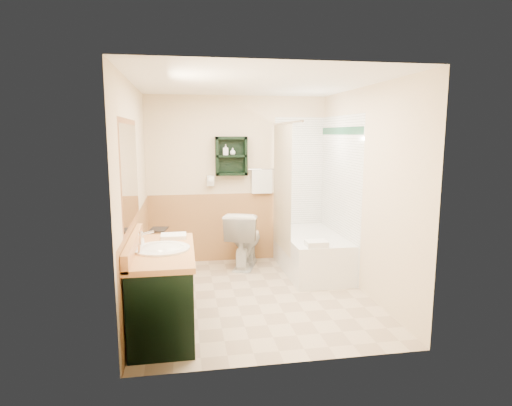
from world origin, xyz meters
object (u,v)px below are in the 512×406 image
Objects in this scene: wall_shelf at (231,156)px; soap_bottle_b at (233,152)px; hair_dryer at (210,181)px; toilet at (244,239)px; soap_bottle_a at (226,153)px; vanity_book at (150,220)px; bathtub at (312,252)px; vanity at (163,290)px.

soap_bottle_b is (0.02, -0.01, 0.05)m from wall_shelf.
soap_bottle_b is at bearing -5.35° from hair_dryer.
soap_bottle_a is at bearing -28.47° from toilet.
hair_dryer is 1.57m from vanity_book.
wall_shelf is 2.29× the size of hair_dryer.
vanity_book is (-2.08, -0.70, 0.67)m from bathtub.
hair_dryer is 1.75m from bathtub.
wall_shelf is 0.09m from soap_bottle_a.
vanity_book is 1.63× the size of soap_bottle_a.
bathtub is at bearing -29.00° from soap_bottle_a.
soap_bottle_b is at bearing -43.76° from toilet.
vanity_book is 2.47× the size of soap_bottle_b.
wall_shelf is 0.44× the size of vanity.
hair_dryer is 0.96× the size of vanity_book.
soap_bottle_a is (0.98, 1.31, 0.68)m from vanity_book.
wall_shelf is 0.46m from hair_dryer.
wall_shelf reaches higher than soap_bottle_a.
toilet is (-0.88, 0.36, 0.13)m from bathtub.
vanity is 5.04× the size of vanity_book.
soap_bottle_b is at bearing 0.00° from soap_bottle_a.
soap_bottle_a is (0.22, -0.03, 0.40)m from hair_dryer.
vanity_book is at bearing 60.58° from toilet.
vanity is (-0.59, -2.15, -0.80)m from hair_dryer.
vanity_book reaches higher than vanity.
vanity is 2.60m from soap_bottle_b.
vanity is 0.97m from vanity_book.
soap_bottle_a is (0.82, 2.12, 1.20)m from vanity.
bathtub is 1.87× the size of toilet.
soap_bottle_b reaches higher than hair_dryer.
soap_bottle_b reaches higher than bathtub.
hair_dryer is 0.46m from soap_bottle_a.
soap_bottle_b is (-1.00, 0.61, 1.35)m from bathtub.
hair_dryer is 2.37m from vanity.
hair_dryer is at bearing 154.16° from bathtub.
bathtub is 6.01× the size of vanity_book.
wall_shelf is 5.43× the size of soap_bottle_b.
wall_shelf is at bearing 67.12° from vanity.
soap_bottle_a reaches higher than vanity.
hair_dryer is (-0.30, 0.02, -0.35)m from wall_shelf.
bathtub is at bearing -25.84° from hair_dryer.
vanity is 2.57m from soap_bottle_a.
bathtub is 9.80× the size of soap_bottle_a.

